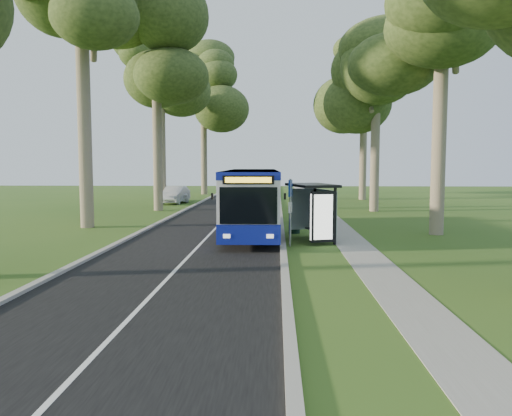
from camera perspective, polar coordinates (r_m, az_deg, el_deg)
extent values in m
plane|color=#32581B|center=(18.70, 3.16, -5.48)|extent=(120.00, 120.00, 0.00)
cube|color=black|center=(28.77, -4.09, -1.77)|extent=(7.00, 100.00, 0.02)
cube|color=#9E9B93|center=(28.59, 2.90, -1.70)|extent=(0.25, 100.00, 0.12)
cube|color=#9E9B93|center=(29.37, -10.90, -1.61)|extent=(0.25, 100.00, 0.12)
cube|color=white|center=(28.77, -4.10, -1.74)|extent=(0.12, 100.00, 0.00)
cube|color=gray|center=(28.78, 8.88, -1.81)|extent=(1.50, 100.00, 0.02)
cube|color=silver|center=(24.68, -0.46, 1.12)|extent=(2.73, 11.72, 2.77)
cube|color=navy|center=(24.77, -0.46, -1.18)|extent=(2.76, 11.75, 0.78)
cube|color=navy|center=(24.63, -0.46, 3.97)|extent=(2.76, 11.75, 0.31)
cube|color=black|center=(18.85, -1.34, 0.28)|extent=(2.19, 0.11, 1.41)
cube|color=yellow|center=(18.76, -1.36, 3.23)|extent=(1.75, 0.07, 0.21)
cube|color=black|center=(19.08, -1.32, -3.78)|extent=(2.33, 0.18, 0.29)
cylinder|color=black|center=(21.32, -3.88, -2.81)|extent=(0.30, 1.02, 1.01)
cylinder|color=black|center=(21.20, 2.02, -2.84)|extent=(0.30, 1.02, 1.01)
cylinder|color=black|center=(28.24, -2.34, -0.88)|extent=(0.30, 1.02, 1.01)
cylinder|color=black|center=(28.15, 2.11, -0.90)|extent=(0.30, 1.02, 1.01)
cylinder|color=gray|center=(20.67, 3.93, -0.55)|extent=(0.09, 0.09, 2.81)
cube|color=navy|center=(20.60, 3.95, 2.25)|extent=(0.17, 0.38, 0.70)
cylinder|color=yellow|center=(20.59, 3.86, 2.72)|extent=(0.10, 0.24, 0.25)
cube|color=white|center=(20.65, 3.94, 0.07)|extent=(0.16, 0.33, 0.45)
cube|color=black|center=(21.11, 8.22, -1.00)|extent=(0.12, 0.12, 2.42)
cube|color=black|center=(23.57, 7.61, -0.36)|extent=(0.12, 0.12, 2.42)
cube|color=black|center=(22.20, 6.39, 2.60)|extent=(2.35, 3.28, 0.12)
cube|color=silver|center=(22.34, 8.10, -0.42)|extent=(0.71, 2.39, 1.94)
cube|color=black|center=(20.94, 6.62, -1.03)|extent=(1.02, 0.43, 2.13)
cube|color=white|center=(20.86, 6.64, -1.05)|extent=(0.80, 0.24, 1.89)
cube|color=black|center=(22.69, 7.03, -2.54)|extent=(0.83, 1.78, 0.06)
cylinder|color=black|center=(24.75, 4.41, -1.74)|extent=(0.55, 0.55, 0.99)
cylinder|color=black|center=(24.69, 4.42, -0.55)|extent=(0.60, 0.60, 0.06)
imported|color=white|center=(45.77, -9.03, 1.63)|extent=(2.92, 4.70, 1.49)
imported|color=#B5B8BD|center=(43.99, -9.25, 1.49)|extent=(1.95, 4.63, 1.49)
cylinder|color=#7A6B56|center=(28.44, -19.05, 10.41)|extent=(0.71, 0.71, 12.42)
cylinder|color=#7A6B56|center=(37.48, -11.21, 8.16)|extent=(0.68, 0.68, 11.04)
ellipsoid|color=#283C17|center=(38.26, -11.37, 16.92)|extent=(5.20, 5.20, 7.57)
cylinder|color=#7A6B56|center=(47.70, -10.74, 8.33)|extent=(0.72, 0.72, 12.46)
ellipsoid|color=#283C17|center=(48.54, -10.88, 16.12)|extent=(5.20, 5.20, 8.55)
cylinder|color=#7A6B56|center=(57.05, -5.97, 7.58)|extent=(0.70, 0.70, 11.97)
ellipsoid|color=#283C17|center=(57.68, -6.03, 13.87)|extent=(5.20, 5.20, 8.20)
cylinder|color=#7A6B56|center=(25.67, 20.25, 9.20)|extent=(0.67, 0.67, 10.83)
cylinder|color=#7A6B56|center=(37.10, 13.47, 7.42)|extent=(0.65, 0.65, 10.09)
ellipsoid|color=#283C17|center=(37.72, 13.64, 15.54)|extent=(5.20, 5.20, 6.92)
cylinder|color=#7A6B56|center=(49.14, 12.17, 7.43)|extent=(0.68, 0.68, 11.12)
ellipsoid|color=#283C17|center=(49.74, 12.29, 14.21)|extent=(5.20, 5.20, 7.63)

